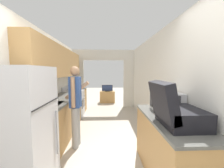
{
  "coord_description": "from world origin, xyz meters",
  "views": [
    {
      "loc": [
        0.11,
        -1.0,
        1.59
      ],
      "look_at": [
        0.28,
        3.02,
        1.2
      ],
      "focal_mm": 22.0,
      "sensor_mm": 36.0,
      "label": 1
    }
  ],
  "objects_px": {
    "range_oven": "(74,103)",
    "suitcase": "(175,111)",
    "person": "(75,104)",
    "television": "(107,88)",
    "knife": "(77,88)",
    "tv_cabinet": "(107,97)",
    "microwave": "(166,102)",
    "refrigerator": "(21,132)"
  },
  "relations": [
    {
      "from": "range_oven",
      "to": "suitcase",
      "type": "distance_m",
      "value": 3.76
    },
    {
      "from": "person",
      "to": "television",
      "type": "height_order",
      "value": "person"
    },
    {
      "from": "television",
      "to": "knife",
      "type": "height_order",
      "value": "knife"
    },
    {
      "from": "person",
      "to": "television",
      "type": "bearing_deg",
      "value": -6.1
    },
    {
      "from": "tv_cabinet",
      "to": "television",
      "type": "distance_m",
      "value": 0.44
    },
    {
      "from": "person",
      "to": "tv_cabinet",
      "type": "height_order",
      "value": "person"
    },
    {
      "from": "person",
      "to": "television",
      "type": "distance_m",
      "value": 4.08
    },
    {
      "from": "range_oven",
      "to": "suitcase",
      "type": "xyz_separation_m",
      "value": [
        1.95,
        -3.15,
        0.63
      ]
    },
    {
      "from": "range_oven",
      "to": "television",
      "type": "height_order",
      "value": "range_oven"
    },
    {
      "from": "microwave",
      "to": "television",
      "type": "distance_m",
      "value": 4.77
    },
    {
      "from": "refrigerator",
      "to": "television",
      "type": "distance_m",
      "value": 5.25
    },
    {
      "from": "range_oven",
      "to": "knife",
      "type": "relative_size",
      "value": 3.09
    },
    {
      "from": "range_oven",
      "to": "suitcase",
      "type": "relative_size",
      "value": 1.88
    },
    {
      "from": "knife",
      "to": "refrigerator",
      "type": "bearing_deg",
      "value": -92.01
    },
    {
      "from": "range_oven",
      "to": "suitcase",
      "type": "height_order",
      "value": "suitcase"
    },
    {
      "from": "person",
      "to": "tv_cabinet",
      "type": "xyz_separation_m",
      "value": [
        0.69,
        4.06,
        -0.62
      ]
    },
    {
      "from": "microwave",
      "to": "tv_cabinet",
      "type": "height_order",
      "value": "microwave"
    },
    {
      "from": "suitcase",
      "to": "knife",
      "type": "bearing_deg",
      "value": 118.26
    },
    {
      "from": "television",
      "to": "microwave",
      "type": "bearing_deg",
      "value": -78.61
    },
    {
      "from": "suitcase",
      "to": "microwave",
      "type": "relative_size",
      "value": 1.17
    },
    {
      "from": "suitcase",
      "to": "knife",
      "type": "height_order",
      "value": "suitcase"
    },
    {
      "from": "suitcase",
      "to": "television",
      "type": "height_order",
      "value": "suitcase"
    },
    {
      "from": "refrigerator",
      "to": "suitcase",
      "type": "distance_m",
      "value": 1.94
    },
    {
      "from": "person",
      "to": "knife",
      "type": "relative_size",
      "value": 4.89
    },
    {
      "from": "tv_cabinet",
      "to": "microwave",
      "type": "bearing_deg",
      "value": -78.71
    },
    {
      "from": "refrigerator",
      "to": "range_oven",
      "type": "distance_m",
      "value": 3.04
    },
    {
      "from": "microwave",
      "to": "knife",
      "type": "height_order",
      "value": "microwave"
    },
    {
      "from": "microwave",
      "to": "tv_cabinet",
      "type": "xyz_separation_m",
      "value": [
        -0.94,
        4.7,
        -0.8
      ]
    },
    {
      "from": "suitcase",
      "to": "tv_cabinet",
      "type": "relative_size",
      "value": 0.76
    },
    {
      "from": "range_oven",
      "to": "person",
      "type": "bearing_deg",
      "value": -75.86
    },
    {
      "from": "tv_cabinet",
      "to": "knife",
      "type": "relative_size",
      "value": 2.16
    },
    {
      "from": "television",
      "to": "refrigerator",
      "type": "bearing_deg",
      "value": -102.49
    },
    {
      "from": "person",
      "to": "knife",
      "type": "bearing_deg",
      "value": 15.07
    },
    {
      "from": "refrigerator",
      "to": "microwave",
      "type": "bearing_deg",
      "value": 12.73
    },
    {
      "from": "television",
      "to": "range_oven",
      "type": "bearing_deg",
      "value": -119.11
    },
    {
      "from": "suitcase",
      "to": "tv_cabinet",
      "type": "height_order",
      "value": "suitcase"
    },
    {
      "from": "range_oven",
      "to": "knife",
      "type": "xyz_separation_m",
      "value": [
        -0.0,
        0.48,
        0.46
      ]
    },
    {
      "from": "range_oven",
      "to": "tv_cabinet",
      "type": "distance_m",
      "value": 2.45
    },
    {
      "from": "refrigerator",
      "to": "range_oven",
      "type": "height_order",
      "value": "refrigerator"
    },
    {
      "from": "range_oven",
      "to": "refrigerator",
      "type": "bearing_deg",
      "value": -89.3
    },
    {
      "from": "person",
      "to": "microwave",
      "type": "xyz_separation_m",
      "value": [
        1.63,
        -0.64,
        0.18
      ]
    },
    {
      "from": "suitcase",
      "to": "range_oven",
      "type": "bearing_deg",
      "value": 121.73
    }
  ]
}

